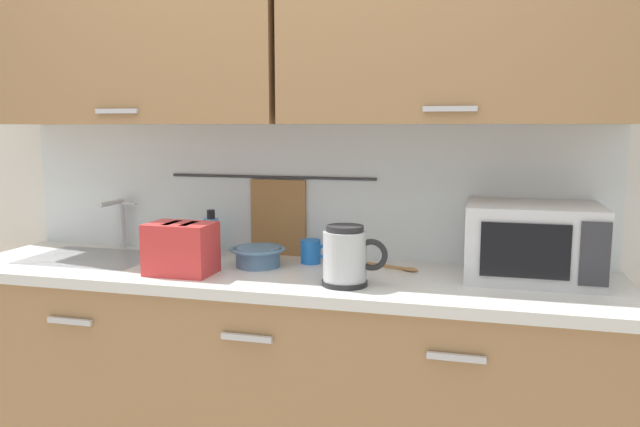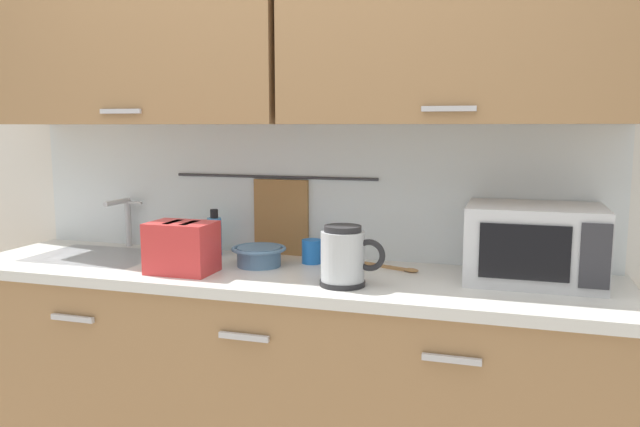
% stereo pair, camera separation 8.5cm
% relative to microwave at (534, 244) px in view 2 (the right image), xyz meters
% --- Properties ---
extents(counter_unit, '(2.53, 0.64, 0.90)m').
position_rel_microwave_xyz_m(counter_unit, '(-0.93, -0.11, -0.58)').
color(counter_unit, '#997047').
rests_on(counter_unit, ground).
extents(back_wall_assembly, '(3.70, 0.41, 2.50)m').
position_rel_microwave_xyz_m(back_wall_assembly, '(-0.92, 0.12, 0.49)').
color(back_wall_assembly, silver).
rests_on(back_wall_assembly, ground).
extents(sink_faucet, '(0.09, 0.17, 0.22)m').
position_rel_microwave_xyz_m(sink_faucet, '(-1.74, 0.12, 0.01)').
color(sink_faucet, '#B2B5BA').
rests_on(sink_faucet, counter_unit).
extents(microwave, '(0.46, 0.35, 0.27)m').
position_rel_microwave_xyz_m(microwave, '(0.00, 0.00, 0.00)').
color(microwave, silver).
rests_on(microwave, counter_unit).
extents(electric_kettle, '(0.23, 0.16, 0.21)m').
position_rel_microwave_xyz_m(electric_kettle, '(-0.62, -0.26, -0.03)').
color(electric_kettle, black).
rests_on(electric_kettle, counter_unit).
extents(dish_soap_bottle, '(0.06, 0.06, 0.20)m').
position_rel_microwave_xyz_m(dish_soap_bottle, '(-1.27, 0.07, -0.05)').
color(dish_soap_bottle, '#3F8CD8').
rests_on(dish_soap_bottle, counter_unit).
extents(mug_near_sink, '(0.12, 0.08, 0.09)m').
position_rel_microwave_xyz_m(mug_near_sink, '(-1.38, 0.01, -0.09)').
color(mug_near_sink, green).
rests_on(mug_near_sink, counter_unit).
extents(mixing_bowl, '(0.21, 0.21, 0.08)m').
position_rel_microwave_xyz_m(mixing_bowl, '(-1.01, -0.06, -0.09)').
color(mixing_bowl, '#4C7093').
rests_on(mixing_bowl, counter_unit).
extents(toaster, '(0.26, 0.17, 0.19)m').
position_rel_microwave_xyz_m(toaster, '(-1.25, -0.25, -0.04)').
color(toaster, red).
rests_on(toaster, counter_unit).
extents(mug_by_kettle, '(0.12, 0.08, 0.09)m').
position_rel_microwave_xyz_m(mug_by_kettle, '(-0.83, 0.05, -0.09)').
color(mug_by_kettle, blue).
rests_on(mug_by_kettle, counter_unit).
extents(wooden_spoon, '(0.27, 0.12, 0.01)m').
position_rel_microwave_xyz_m(wooden_spoon, '(-0.50, 0.04, -0.13)').
color(wooden_spoon, '#9E7042').
rests_on(wooden_spoon, counter_unit).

